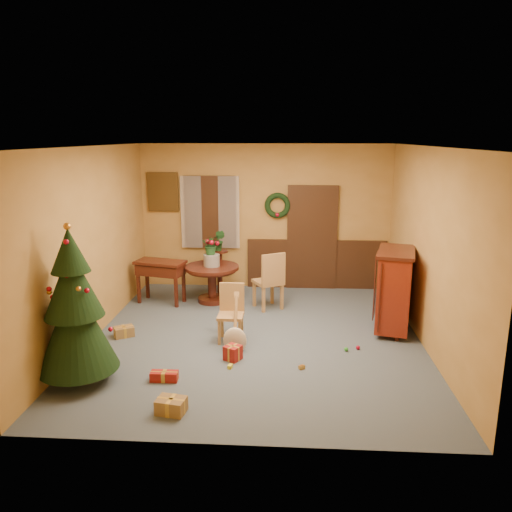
# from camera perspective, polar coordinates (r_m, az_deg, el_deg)

# --- Properties ---
(room_envelope) EXTENTS (5.50, 5.50, 5.50)m
(room_envelope) POSITION_cam_1_polar(r_m,az_deg,el_deg) (10.07, 2.19, 2.53)
(room_envelope) COLOR #3A4755
(room_envelope) RESTS_ON ground
(dining_table) EXTENTS (1.01, 1.01, 0.69)m
(dining_table) POSITION_cam_1_polar(r_m,az_deg,el_deg) (9.34, -5.05, -2.38)
(dining_table) COLOR black
(dining_table) RESTS_ON floor
(urn) EXTENTS (0.30, 0.30, 0.22)m
(urn) POSITION_cam_1_polar(r_m,az_deg,el_deg) (9.26, -5.09, -0.48)
(urn) COLOR slate
(urn) RESTS_ON dining_table
(centerpiece_plant) EXTENTS (0.33, 0.29, 0.37)m
(centerpiece_plant) POSITION_cam_1_polar(r_m,az_deg,el_deg) (9.19, -5.13, 1.31)
(centerpiece_plant) COLOR #1E4C23
(centerpiece_plant) RESTS_ON urn
(chair_near) EXTENTS (0.39, 0.39, 0.87)m
(chair_near) POSITION_cam_1_polar(r_m,az_deg,el_deg) (7.61, -2.85, -6.22)
(chair_near) COLOR #9F733F
(chair_near) RESTS_ON floor
(chair_far) EXTENTS (0.62, 0.62, 1.05)m
(chair_far) POSITION_cam_1_polar(r_m,az_deg,el_deg) (8.88, 1.63, -2.64)
(chair_far) COLOR #9F733F
(chair_far) RESTS_ON floor
(guitar) EXTENTS (0.48, 0.60, 0.79)m
(guitar) POSITION_cam_1_polar(r_m,az_deg,el_deg) (7.24, -2.44, -7.84)
(guitar) COLOR beige
(guitar) RESTS_ON floor
(plant_stand) EXTENTS (0.33, 0.33, 0.86)m
(plant_stand) POSITION_cam_1_polar(r_m,az_deg,el_deg) (9.87, -4.17, -1.20)
(plant_stand) COLOR black
(plant_stand) RESTS_ON floor
(stand_plant) EXTENTS (0.27, 0.24, 0.41)m
(stand_plant) POSITION_cam_1_polar(r_m,az_deg,el_deg) (9.75, -4.22, 1.80)
(stand_plant) COLOR #19471E
(stand_plant) RESTS_ON plant_stand
(christmas_tree) EXTENTS (0.99, 0.99, 2.05)m
(christmas_tree) POSITION_cam_1_polar(r_m,az_deg,el_deg) (6.56, -20.03, -5.70)
(christmas_tree) COLOR #382111
(christmas_tree) RESTS_ON floor
(writing_desk) EXTENTS (0.99, 0.65, 0.80)m
(writing_desk) POSITION_cam_1_polar(r_m,az_deg,el_deg) (9.39, -10.85, -1.72)
(writing_desk) COLOR black
(writing_desk) RESTS_ON floor
(sideboard) EXTENTS (0.77, 1.13, 1.32)m
(sideboard) POSITION_cam_1_polar(r_m,az_deg,el_deg) (8.17, 15.52, -3.57)
(sideboard) COLOR #531009
(sideboard) RESTS_ON floor
(gift_a) EXTENTS (0.35, 0.29, 0.17)m
(gift_a) POSITION_cam_1_polar(r_m,az_deg,el_deg) (5.95, -9.66, -16.51)
(gift_a) COLOR brown
(gift_a) RESTS_ON floor
(gift_b) EXTENTS (0.28, 0.28, 0.21)m
(gift_b) POSITION_cam_1_polar(r_m,az_deg,el_deg) (7.09, -2.66, -10.98)
(gift_b) COLOR maroon
(gift_b) RESTS_ON floor
(gift_c) EXTENTS (0.35, 0.32, 0.16)m
(gift_c) POSITION_cam_1_polar(r_m,az_deg,el_deg) (8.12, -14.84, -8.35)
(gift_c) COLOR brown
(gift_c) RESTS_ON floor
(gift_d) EXTENTS (0.35, 0.15, 0.13)m
(gift_d) POSITION_cam_1_polar(r_m,az_deg,el_deg) (6.65, -10.45, -13.35)
(gift_d) COLOR maroon
(gift_d) RESTS_ON floor
(toy_a) EXTENTS (0.09, 0.09, 0.05)m
(toy_a) POSITION_cam_1_polar(r_m,az_deg,el_deg) (7.73, -1.41, -9.42)
(toy_a) COLOR #264DA5
(toy_a) RESTS_ON floor
(toy_b) EXTENTS (0.06, 0.06, 0.06)m
(toy_b) POSITION_cam_1_polar(r_m,az_deg,el_deg) (7.48, 10.27, -10.44)
(toy_b) COLOR green
(toy_b) RESTS_ON floor
(toy_c) EXTENTS (0.07, 0.09, 0.05)m
(toy_c) POSITION_cam_1_polar(r_m,az_deg,el_deg) (6.88, -2.98, -12.50)
(toy_c) COLOR yellow
(toy_c) RESTS_ON floor
(toy_d) EXTENTS (0.06, 0.06, 0.06)m
(toy_d) POSITION_cam_1_polar(r_m,az_deg,el_deg) (7.56, 11.57, -10.22)
(toy_d) COLOR #B00B27
(toy_d) RESTS_ON floor
(toy_e) EXTENTS (0.09, 0.09, 0.05)m
(toy_e) POSITION_cam_1_polar(r_m,az_deg,el_deg) (6.88, 5.25, -12.54)
(toy_e) COLOR #CB892F
(toy_e) RESTS_ON floor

